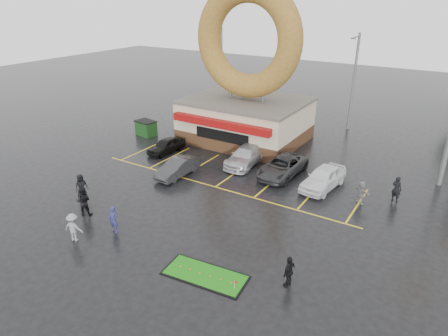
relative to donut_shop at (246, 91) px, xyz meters
The scene contains 18 objects.
ground 14.04m from the donut_shop, 76.98° to the right, with size 120.00×120.00×0.00m, color black.
donut_shop is the anchor object (origin of this frame).
streetlight_left 9.87m from the donut_shop, 135.22° to the left, with size 0.40×2.21×9.00m.
streetlight_mid 10.59m from the donut_shop, 48.62° to the left, with size 0.40×2.21×9.00m.
car_black 8.39m from the donut_shop, 122.60° to the right, with size 1.44×3.58×1.22m, color black.
car_dgrey 10.22m from the donut_shop, 92.01° to the right, with size 1.34×3.84×1.26m, color #2C2C2E.
car_silver 6.85m from the donut_shop, 60.36° to the right, with size 1.95×4.79×1.39m, color #B7B7BC.
car_grey 8.93m from the donut_shop, 41.44° to the right, with size 2.26×4.91×1.36m, color #2E2E30.
car_white 11.54m from the donut_shop, 31.82° to the right, with size 1.77×4.39×1.50m, color white.
person_blue 17.67m from the donut_shop, 85.67° to the right, with size 0.57×0.38×1.57m, color navy.
person_blackjkt 17.28m from the donut_shop, 95.46° to the right, with size 0.88×0.68×1.80m, color black.
person_hoodie 19.32m from the donut_shop, 89.63° to the right, with size 1.04×0.60×1.62m, color gray.
person_bystander 16.23m from the donut_shop, 102.86° to the right, with size 0.79×0.52×1.62m, color black.
person_cameraman 20.12m from the donut_shop, 55.07° to the right, with size 0.91×0.38×1.54m, color black.
person_walker_near 14.23m from the donut_shop, 28.78° to the right, with size 1.41×0.45×1.52m, color gray.
person_walker_far 15.21m from the donut_shop, 20.42° to the right, with size 0.63×0.41×1.72m, color black.
dumpster 10.04m from the donut_shop, 155.47° to the right, with size 1.80×1.20×1.30m, color #1C481B.
putting_green 19.80m from the donut_shop, 66.37° to the right, with size 4.18×2.14×0.51m.
Camera 1 is at (13.55, -17.12, 12.27)m, focal length 32.00 mm.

